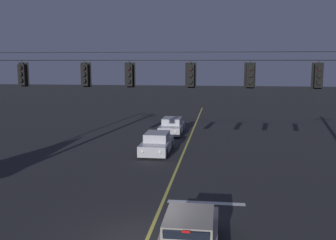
{
  "coord_description": "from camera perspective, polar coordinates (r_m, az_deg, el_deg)",
  "views": [
    {
      "loc": [
        2.46,
        -12.71,
        6.15
      ],
      "look_at": [
        0.0,
        5.77,
        3.41
      ],
      "focal_mm": 42.71,
      "sensor_mm": 36.0,
      "label": 1
    }
  ],
  "objects": [
    {
      "name": "lane_centre_stripe",
      "position": [
        24.39,
        1.56,
        -6.24
      ],
      "size": [
        0.14,
        60.0,
        0.01
      ],
      "primitive_type": "cube",
      "color": "#D1C64C",
      "rests_on": "ground"
    },
    {
      "name": "stop_bar_paint",
      "position": [
        17.97,
        5.45,
        -11.68
      ],
      "size": [
        3.4,
        0.36,
        0.01
      ],
      "primitive_type": "cube",
      "color": "silver",
      "rests_on": "ground"
    },
    {
      "name": "signal_span_assembly",
      "position": [
        17.78,
        -0.43,
        1.28
      ],
      "size": [
        20.78,
        0.32,
        7.6
      ],
      "color": "#38281C",
      "rests_on": "ground"
    },
    {
      "name": "traffic_light_leftmost",
      "position": [
        19.71,
        -20.1,
        6.1
      ],
      "size": [
        0.48,
        0.41,
        1.22
      ],
      "color": "black"
    },
    {
      "name": "traffic_light_left_inner",
      "position": [
        18.51,
        -11.77,
        6.31
      ],
      "size": [
        0.48,
        0.41,
        1.22
      ],
      "color": "black"
    },
    {
      "name": "traffic_light_centre",
      "position": [
        17.94,
        -5.56,
        6.39
      ],
      "size": [
        0.48,
        0.41,
        1.22
      ],
      "color": "black"
    },
    {
      "name": "traffic_light_right_inner",
      "position": [
        17.52,
        3.23,
        6.37
      ],
      "size": [
        0.48,
        0.41,
        1.22
      ],
      "color": "black"
    },
    {
      "name": "traffic_light_rightmost",
      "position": [
        17.51,
        11.63,
        6.21
      ],
      "size": [
        0.48,
        0.41,
        1.22
      ],
      "color": "black"
    },
    {
      "name": "traffic_light_far_right",
      "position": [
        17.92,
        20.65,
        5.89
      ],
      "size": [
        0.48,
        0.41,
        1.22
      ],
      "color": "black"
    },
    {
      "name": "car_waiting_near_lane",
      "position": [
        13.24,
        3.06,
        -16.2
      ],
      "size": [
        1.8,
        4.33,
        1.39
      ],
      "color": "gray",
      "rests_on": "ground"
    },
    {
      "name": "car_oncoming_lead",
      "position": [
        27.06,
        -1.61,
        -3.37
      ],
      "size": [
        1.8,
        4.42,
        1.39
      ],
      "color": "#A5A5AD",
      "rests_on": "ground"
    },
    {
      "name": "car_oncoming_trailing",
      "position": [
        34.08,
        0.55,
        -0.93
      ],
      "size": [
        1.8,
        4.42,
        1.39
      ],
      "color": "#A5A5AD",
      "rests_on": "ground"
    }
  ]
}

